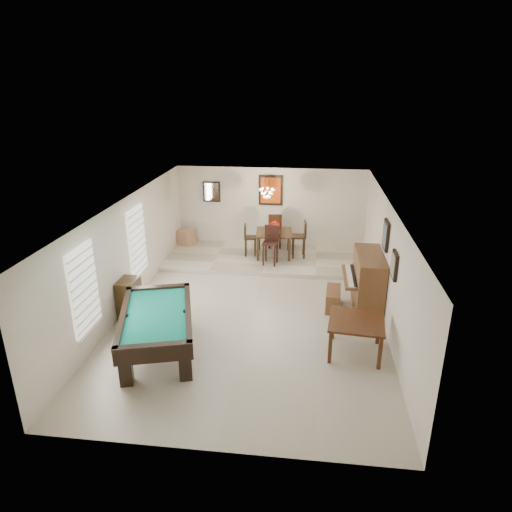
% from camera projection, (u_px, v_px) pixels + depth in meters
% --- Properties ---
extents(ground_plane, '(6.00, 9.00, 0.02)m').
position_uv_depth(ground_plane, '(253.00, 310.00, 10.90)').
color(ground_plane, beige).
extents(wall_back, '(6.00, 0.04, 2.60)m').
position_uv_depth(wall_back, '(271.00, 208.00, 14.60)').
color(wall_back, silver).
rests_on(wall_back, ground_plane).
extents(wall_front, '(6.00, 0.04, 2.60)m').
position_uv_depth(wall_front, '(212.00, 378.00, 6.26)').
color(wall_front, silver).
rests_on(wall_front, ground_plane).
extents(wall_left, '(0.04, 9.00, 2.60)m').
position_uv_depth(wall_left, '(127.00, 254.00, 10.77)').
color(wall_left, silver).
rests_on(wall_left, ground_plane).
extents(wall_right, '(0.04, 9.00, 2.60)m').
position_uv_depth(wall_right, '(387.00, 265.00, 10.10)').
color(wall_right, silver).
rests_on(wall_right, ground_plane).
extents(ceiling, '(6.00, 9.00, 0.04)m').
position_uv_depth(ceiling, '(253.00, 204.00, 9.97)').
color(ceiling, white).
rests_on(ceiling, wall_back).
extents(dining_step, '(6.00, 2.50, 0.12)m').
position_uv_depth(dining_step, '(266.00, 258.00, 13.89)').
color(dining_step, beige).
rests_on(dining_step, ground_plane).
extents(window_left_front, '(0.06, 1.00, 1.70)m').
position_uv_depth(window_left_front, '(84.00, 289.00, 8.69)').
color(window_left_front, white).
rests_on(window_left_front, wall_left).
extents(window_left_rear, '(0.06, 1.00, 1.70)m').
position_uv_depth(window_left_rear, '(137.00, 241.00, 11.29)').
color(window_left_rear, white).
rests_on(window_left_rear, wall_left).
extents(pool_table, '(2.01, 2.80, 0.84)m').
position_uv_depth(pool_table, '(158.00, 333.00, 9.09)').
color(pool_table, black).
rests_on(pool_table, ground_plane).
extents(square_table, '(1.16, 1.16, 0.74)m').
position_uv_depth(square_table, '(355.00, 337.00, 9.05)').
color(square_table, '#381C0E').
rests_on(square_table, ground_plane).
extents(upright_piano, '(0.92, 1.65, 1.38)m').
position_uv_depth(upright_piano, '(361.00, 282.00, 10.74)').
color(upright_piano, brown).
rests_on(upright_piano, ground_plane).
extents(piano_bench, '(0.38, 0.87, 0.47)m').
position_uv_depth(piano_bench, '(333.00, 299.00, 10.92)').
color(piano_bench, brown).
rests_on(piano_bench, ground_plane).
extents(apothecary_chest, '(0.41, 0.61, 0.92)m').
position_uv_depth(apothecary_chest, '(129.00, 298.00, 10.44)').
color(apothecary_chest, black).
rests_on(apothecary_chest, ground_plane).
extents(dining_table, '(1.14, 1.14, 0.88)m').
position_uv_depth(dining_table, '(274.00, 242.00, 13.82)').
color(dining_table, black).
rests_on(dining_table, dining_step).
extents(flower_vase, '(0.16, 0.16, 0.22)m').
position_uv_depth(flower_vase, '(274.00, 224.00, 13.63)').
color(flower_vase, '#AE280E').
rests_on(flower_vase, dining_table).
extents(dining_chair_south, '(0.47, 0.47, 1.12)m').
position_uv_depth(dining_chair_south, '(270.00, 246.00, 13.13)').
color(dining_chair_south, black).
rests_on(dining_chair_south, dining_step).
extents(dining_chair_north, '(0.45, 0.45, 1.13)m').
position_uv_depth(dining_chair_north, '(275.00, 230.00, 14.50)').
color(dining_chair_north, black).
rests_on(dining_chair_north, dining_step).
extents(dining_chair_west, '(0.39, 0.39, 0.96)m').
position_uv_depth(dining_chair_west, '(251.00, 240.00, 13.85)').
color(dining_chair_west, black).
rests_on(dining_chair_west, dining_step).
extents(dining_chair_east, '(0.45, 0.45, 1.11)m').
position_uv_depth(dining_chair_east, '(299.00, 239.00, 13.69)').
color(dining_chair_east, black).
rests_on(dining_chair_east, dining_step).
extents(corner_bench, '(0.57, 0.65, 0.49)m').
position_uv_depth(corner_bench, '(187.00, 237.00, 14.89)').
color(corner_bench, tan).
rests_on(corner_bench, dining_step).
extents(chandelier, '(0.44, 0.44, 0.60)m').
position_uv_depth(chandelier, '(267.00, 190.00, 13.08)').
color(chandelier, '#FFE5B2').
rests_on(chandelier, ceiling).
extents(back_painting, '(0.75, 0.06, 0.95)m').
position_uv_depth(back_painting, '(271.00, 190.00, 14.35)').
color(back_painting, '#D84C14').
rests_on(back_painting, wall_back).
extents(back_mirror, '(0.55, 0.06, 0.65)m').
position_uv_depth(back_mirror, '(212.00, 192.00, 14.60)').
color(back_mirror, white).
rests_on(back_mirror, wall_back).
extents(right_picture_upper, '(0.06, 0.55, 0.65)m').
position_uv_depth(right_picture_upper, '(386.00, 235.00, 10.16)').
color(right_picture_upper, slate).
rests_on(right_picture_upper, wall_right).
extents(right_picture_lower, '(0.06, 0.45, 0.55)m').
position_uv_depth(right_picture_lower, '(394.00, 265.00, 9.03)').
color(right_picture_lower, gray).
rests_on(right_picture_lower, wall_right).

